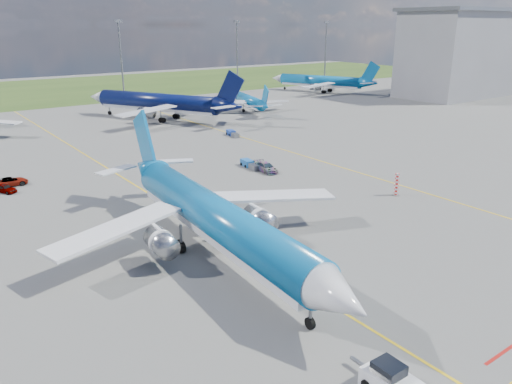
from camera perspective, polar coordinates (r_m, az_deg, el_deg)
ground at (r=45.68m, az=2.70°, el=-9.28°), size 400.00×400.00×0.00m
taxiway_lines at (r=67.81m, az=-11.98°, el=-0.17°), size 60.25×160.00×0.02m
floodlight_masts at (r=145.98m, az=-22.67°, el=13.76°), size 202.20×0.50×22.70m
terminal_building at (r=171.99m, az=22.48°, el=14.48°), size 42.00×22.00×26.00m
warning_post at (r=67.77m, az=15.76°, el=0.84°), size 0.50×0.50×3.00m
bg_jet_n at (r=121.55m, az=-11.03°, el=8.13°), size 51.34×55.81×11.79m
bg_jet_ne at (r=132.22m, az=-0.93°, el=9.29°), size 30.19×34.93×7.77m
bg_jet_ene at (r=170.88m, az=7.27°, el=11.26°), size 42.86×48.00×10.35m
main_airliner at (r=48.98m, az=-4.36°, el=-7.30°), size 35.86×45.43×11.33m
pushback_tug at (r=33.30m, az=15.46°, el=-20.35°), size 2.13×5.65×1.91m
service_car_a at (r=74.59m, az=-26.78°, el=0.38°), size 2.92×3.70×1.18m
service_car_b at (r=77.28m, az=-26.23°, el=1.07°), size 4.51×2.12×1.25m
service_car_c at (r=76.14m, az=1.16°, el=2.85°), size 2.45×5.00×1.40m
baggage_tug_w at (r=78.52m, az=-0.73°, el=3.18°), size 1.85×4.76×1.04m
baggage_tug_e at (r=101.37m, az=-2.71°, el=6.68°), size 2.14×4.65×1.01m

